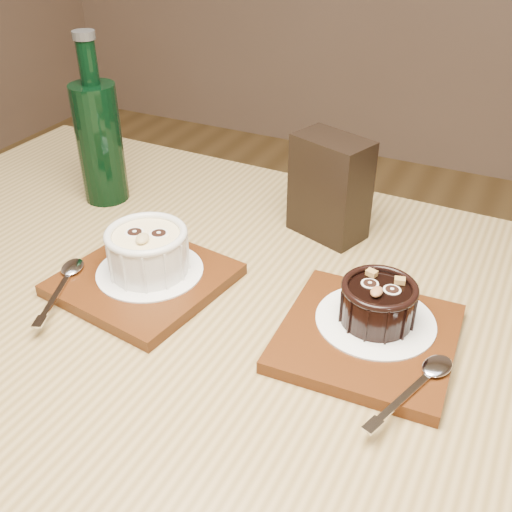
{
  "coord_description": "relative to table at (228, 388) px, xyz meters",
  "views": [
    {
      "loc": [
        0.38,
        -0.21,
        1.18
      ],
      "look_at": [
        0.14,
        0.3,
        0.81
      ],
      "focal_mm": 42.0,
      "sensor_mm": 36.0,
      "label": 1
    }
  ],
  "objects": [
    {
      "name": "spoon_right",
      "position": [
        0.21,
        -0.01,
        0.11
      ],
      "size": [
        0.07,
        0.13,
        0.01
      ],
      "primitive_type": null,
      "rotation": [
        0.0,
        0.0,
        -0.34
      ],
      "color": "silver",
      "rests_on": "tray_right"
    },
    {
      "name": "tray_right",
      "position": [
        0.15,
        0.05,
        0.1
      ],
      "size": [
        0.19,
        0.19,
        0.01
      ],
      "primitive_type": "cube",
      "rotation": [
        0.0,
        0.0,
        0.05
      ],
      "color": "#51260D",
      "rests_on": "table"
    },
    {
      "name": "spoon_left",
      "position": [
        -0.2,
        -0.03,
        0.11
      ],
      "size": [
        0.07,
        0.13,
        0.01
      ],
      "primitive_type": null,
      "rotation": [
        0.0,
        0.0,
        0.37
      ],
      "color": "silver",
      "rests_on": "tray_left"
    },
    {
      "name": "condiment_stand",
      "position": [
        0.03,
        0.25,
        0.16
      ],
      "size": [
        0.11,
        0.09,
        0.14
      ],
      "primitive_type": "cube",
      "rotation": [
        0.0,
        0.0,
        -0.34
      ],
      "color": "black",
      "rests_on": "table"
    },
    {
      "name": "table",
      "position": [
        0.0,
        0.0,
        0.0
      ],
      "size": [
        1.22,
        0.82,
        0.75
      ],
      "rotation": [
        0.0,
        0.0,
        -0.02
      ],
      "color": "olive",
      "rests_on": "ground"
    },
    {
      "name": "doily_right",
      "position": [
        0.15,
        0.07,
        0.11
      ],
      "size": [
        0.13,
        0.13,
        0.0
      ],
      "primitive_type": "cylinder",
      "color": "white",
      "rests_on": "tray_right"
    },
    {
      "name": "tray_left",
      "position": [
        -0.13,
        0.03,
        0.1
      ],
      "size": [
        0.2,
        0.2,
        0.01
      ],
      "primitive_type": "cube",
      "rotation": [
        0.0,
        0.0,
        -0.14
      ],
      "color": "#51260D",
      "rests_on": "table"
    },
    {
      "name": "green_bottle",
      "position": [
        -0.32,
        0.2,
        0.19
      ],
      "size": [
        0.07,
        0.07,
        0.25
      ],
      "color": "black",
      "rests_on": "table"
    },
    {
      "name": "doily_left",
      "position": [
        -0.13,
        0.04,
        0.11
      ],
      "size": [
        0.13,
        0.13,
        0.0
      ],
      "primitive_type": "cylinder",
      "color": "white",
      "rests_on": "tray_left"
    },
    {
      "name": "ramekin_white",
      "position": [
        -0.13,
        0.04,
        0.14
      ],
      "size": [
        0.1,
        0.1,
        0.06
      ],
      "rotation": [
        0.0,
        0.0,
        0.36
      ],
      "color": "silver",
      "rests_on": "doily_left"
    },
    {
      "name": "ramekin_dark",
      "position": [
        0.15,
        0.07,
        0.13
      ],
      "size": [
        0.08,
        0.08,
        0.05
      ],
      "rotation": [
        0.0,
        0.0,
        -0.02
      ],
      "color": "black",
      "rests_on": "doily_right"
    }
  ]
}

